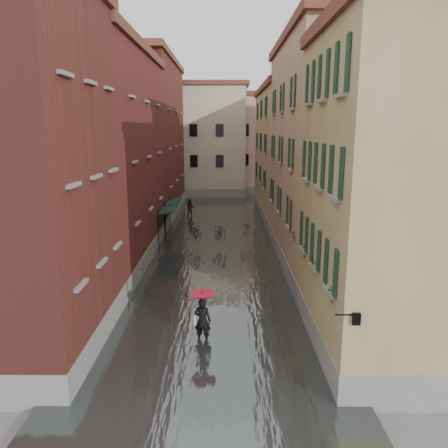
{
  "coord_description": "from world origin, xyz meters",
  "views": [
    {
      "loc": [
        0.64,
        -17.49,
        8.27
      ],
      "look_at": [
        0.57,
        6.37,
        3.0
      ],
      "focal_mm": 35.0,
      "sensor_mm": 36.0,
      "label": 1
    }
  ],
  "objects": [
    {
      "name": "window_planters",
      "position": [
        4.12,
        0.4,
        3.51
      ],
      "size": [
        0.59,
        10.97,
        0.84
      ],
      "color": "maroon",
      "rests_on": "ground"
    },
    {
      "name": "building_end_pink",
      "position": [
        6.0,
        40.0,
        6.0
      ],
      "size": [
        10.0,
        9.0,
        12.0
      ],
      "primitive_type": "cube",
      "color": "#D29E93",
      "rests_on": "ground"
    },
    {
      "name": "building_right_near",
      "position": [
        7.0,
        -2.0,
        5.75
      ],
      "size": [
        6.0,
        8.0,
        11.5
      ],
      "primitive_type": "cube",
      "color": "olive",
      "rests_on": "ground"
    },
    {
      "name": "building_left_mid",
      "position": [
        -7.0,
        9.0,
        6.25
      ],
      "size": [
        6.0,
        14.0,
        12.5
      ],
      "primitive_type": "cube",
      "color": "maroon",
      "rests_on": "ground"
    },
    {
      "name": "building_end_cream",
      "position": [
        -3.0,
        38.0,
        6.5
      ],
      "size": [
        12.0,
        9.0,
        13.0
      ],
      "primitive_type": "cube",
      "color": "beige",
      "rests_on": "ground"
    },
    {
      "name": "wall_lantern",
      "position": [
        4.33,
        -6.0,
        3.01
      ],
      "size": [
        0.71,
        0.22,
        0.35
      ],
      "color": "black",
      "rests_on": "ground"
    },
    {
      "name": "building_right_far",
      "position": [
        7.0,
        24.0,
        5.75
      ],
      "size": [
        6.0,
        16.0,
        11.5
      ],
      "primitive_type": "cube",
      "color": "olive",
      "rests_on": "ground"
    },
    {
      "name": "building_left_far",
      "position": [
        -7.0,
        24.0,
        7.0
      ],
      "size": [
        6.0,
        16.0,
        14.0
      ],
      "primitive_type": "cube",
      "color": "maroon",
      "rests_on": "ground"
    },
    {
      "name": "floodwater",
      "position": [
        0.0,
        13.0,
        0.1
      ],
      "size": [
        10.0,
        60.0,
        0.2
      ],
      "primitive_type": "cube",
      "color": "#424849",
      "rests_on": "ground"
    },
    {
      "name": "building_right_mid",
      "position": [
        7.0,
        9.0,
        6.5
      ],
      "size": [
        6.0,
        14.0,
        13.0
      ],
      "primitive_type": "cube",
      "color": "#9C8F5E",
      "rests_on": "ground"
    },
    {
      "name": "awning_far",
      "position": [
        -3.49,
        16.56,
        2.47
      ],
      "size": [
        1.09,
        3.06,
        2.8
      ],
      "color": "#142E24",
      "rests_on": "ground"
    },
    {
      "name": "awning_near",
      "position": [
        -3.48,
        13.18,
        2.47
      ],
      "size": [
        1.09,
        3.15,
        2.8
      ],
      "color": "#142E24",
      "rests_on": "ground"
    },
    {
      "name": "pedestrian_far",
      "position": [
        -2.66,
        22.76,
        0.87
      ],
      "size": [
        0.92,
        0.76,
        1.75
      ],
      "primitive_type": "imported",
      "rotation": [
        0.0,
        0.0,
        -0.12
      ],
      "color": "black",
      "rests_on": "ground"
    },
    {
      "name": "building_left_near",
      "position": [
        -7.0,
        -2.0,
        6.5
      ],
      "size": [
        6.0,
        8.0,
        13.0
      ],
      "primitive_type": "cube",
      "color": "maroon",
      "rests_on": "ground"
    },
    {
      "name": "pedestrian_main",
      "position": [
        -0.24,
        -1.71,
        1.26
      ],
      "size": [
        1.01,
        1.01,
        2.06
      ],
      "color": "black",
      "rests_on": "ground"
    },
    {
      "name": "ground",
      "position": [
        0.0,
        0.0,
        0.0
      ],
      "size": [
        120.0,
        120.0,
        0.0
      ],
      "primitive_type": "plane",
      "color": "#5A595C",
      "rests_on": "ground"
    }
  ]
}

